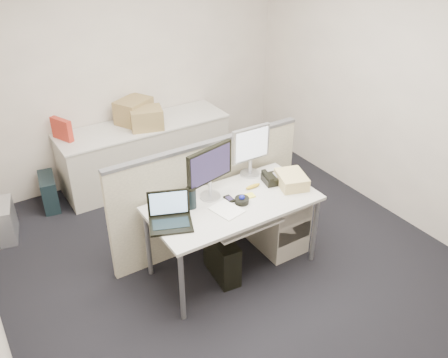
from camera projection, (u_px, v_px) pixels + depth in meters
floor at (233, 266)px, 4.52m from camera, size 4.00×4.50×0.01m
wall_back at (127, 66)px, 5.47m from camera, size 4.00×0.02×2.70m
wall_right at (400, 92)px, 4.75m from camera, size 0.02×4.50×2.70m
desk at (233, 208)px, 4.18m from camera, size 1.50×0.75×0.73m
keyboard_tray at (245, 222)px, 4.07m from camera, size 0.62×0.32×0.02m
drawer_pedestal at (277, 217)px, 4.64m from camera, size 0.40×0.55×0.65m
cubicle_partition at (208, 196)px, 4.56m from camera, size 2.00×0.06×1.10m
back_counter at (146, 153)px, 5.74m from camera, size 2.00×0.60×0.72m
monitor_main at (210, 173)px, 4.09m from camera, size 0.52×0.29×0.49m
monitor_small at (251, 152)px, 4.44m from camera, size 0.40×0.20×0.49m
laptop at (170, 212)px, 3.78m from camera, size 0.42×0.37×0.26m
trackball at (242, 200)px, 4.12m from camera, size 0.14×0.14×0.05m
desk_phone at (275, 179)px, 4.43m from camera, size 0.25×0.22×0.07m
paper_stack at (227, 210)px, 4.03m from camera, size 0.25×0.30×0.01m
sticky_pad at (250, 195)px, 4.23m from camera, size 0.09×0.09×0.01m
travel_mug at (191, 198)px, 4.03m from camera, size 0.09×0.09×0.18m
banana at (253, 186)px, 4.34m from camera, size 0.16×0.04×0.04m
cellphone at (229, 199)px, 4.18m from camera, size 0.06×0.11×0.02m
manila_folders at (291, 180)px, 4.36m from camera, size 0.32×0.37×0.12m
keyboard at (237, 220)px, 4.07m from camera, size 0.45×0.28×0.02m
pc_tower_desk at (222, 257)px, 4.31m from camera, size 0.22×0.46×0.41m
pc_tower_spare_dark at (49, 192)px, 5.30m from camera, size 0.23×0.43×0.38m
pc_tower_spare_silver at (6, 221)px, 4.83m from camera, size 0.25×0.44×0.38m
cardboard_box_left at (134, 112)px, 5.54m from camera, size 0.49×0.45×0.30m
cardboard_box_right at (146, 119)px, 5.40m from camera, size 0.42×0.37×0.26m
red_binder at (62, 130)px, 5.15m from camera, size 0.17×0.28×0.26m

